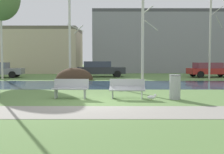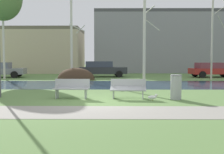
{
  "view_description": "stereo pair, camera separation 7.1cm",
  "coord_description": "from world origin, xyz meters",
  "px_view_note": "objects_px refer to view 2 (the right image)",
  "views": [
    {
      "loc": [
        0.6,
        -11.34,
        1.79
      ],
      "look_at": [
        0.55,
        1.83,
        0.92
      ],
      "focal_mm": 44.41,
      "sensor_mm": 36.0,
      "label": 1
    },
    {
      "loc": [
        0.67,
        -11.34,
        1.79
      ],
      "look_at": [
        0.55,
        1.83,
        0.92
      ],
      "focal_mm": 44.41,
      "sensor_mm": 36.0,
      "label": 2
    }
  ],
  "objects_px": {
    "parked_hatch_third_red": "(212,69)",
    "seagull": "(153,97)",
    "bench_left": "(72,88)",
    "parked_sedan_second_dark": "(102,69)",
    "bench_right": "(128,88)",
    "trash_bin": "(176,87)"
  },
  "relations": [
    {
      "from": "bench_left",
      "to": "trash_bin",
      "type": "height_order",
      "value": "trash_bin"
    },
    {
      "from": "bench_left",
      "to": "parked_hatch_third_red",
      "type": "height_order",
      "value": "parked_hatch_third_red"
    },
    {
      "from": "bench_right",
      "to": "bench_left",
      "type": "bearing_deg",
      "value": 180.0
    },
    {
      "from": "bench_left",
      "to": "parked_hatch_third_red",
      "type": "relative_size",
      "value": 0.36
    },
    {
      "from": "parked_sedan_second_dark",
      "to": "parked_hatch_third_red",
      "type": "xyz_separation_m",
      "value": [
        10.68,
        -0.4,
        -0.05
      ]
    },
    {
      "from": "bench_left",
      "to": "seagull",
      "type": "xyz_separation_m",
      "value": [
        3.59,
        -0.53,
        -0.34
      ]
    },
    {
      "from": "seagull",
      "to": "parked_sedan_second_dark",
      "type": "bearing_deg",
      "value": 100.84
    },
    {
      "from": "seagull",
      "to": "parked_sedan_second_dark",
      "type": "distance_m",
      "value": 15.55
    },
    {
      "from": "parked_hatch_third_red",
      "to": "seagull",
      "type": "bearing_deg",
      "value": -117.59
    },
    {
      "from": "bench_left",
      "to": "seagull",
      "type": "height_order",
      "value": "bench_left"
    },
    {
      "from": "bench_right",
      "to": "parked_sedan_second_dark",
      "type": "relative_size",
      "value": 0.34
    },
    {
      "from": "bench_right",
      "to": "parked_hatch_third_red",
      "type": "distance_m",
      "value": 16.82
    },
    {
      "from": "bench_left",
      "to": "bench_right",
      "type": "relative_size",
      "value": 1.0
    },
    {
      "from": "trash_bin",
      "to": "bench_right",
      "type": "bearing_deg",
      "value": 172.39
    },
    {
      "from": "trash_bin",
      "to": "seagull",
      "type": "bearing_deg",
      "value": -166.69
    },
    {
      "from": "parked_sedan_second_dark",
      "to": "bench_left",
      "type": "bearing_deg",
      "value": -92.62
    },
    {
      "from": "parked_sedan_second_dark",
      "to": "parked_hatch_third_red",
      "type": "distance_m",
      "value": 10.69
    },
    {
      "from": "parked_hatch_third_red",
      "to": "bench_right",
      "type": "bearing_deg",
      "value": -121.56
    },
    {
      "from": "bench_left",
      "to": "parked_sedan_second_dark",
      "type": "bearing_deg",
      "value": 87.38
    },
    {
      "from": "seagull",
      "to": "bench_left",
      "type": "bearing_deg",
      "value": 171.64
    },
    {
      "from": "bench_right",
      "to": "trash_bin",
      "type": "bearing_deg",
      "value": -7.61
    },
    {
      "from": "parked_sedan_second_dark",
      "to": "bench_right",
      "type": "bearing_deg",
      "value": -82.72
    }
  ]
}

